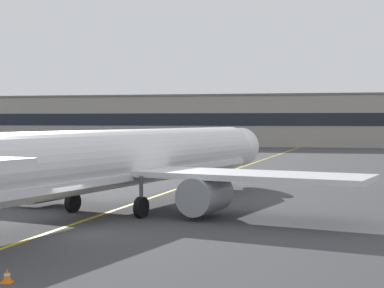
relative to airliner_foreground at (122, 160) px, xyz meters
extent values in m
plane|color=#3D3D3F|center=(0.67, -8.35, -3.37)|extent=(400.00, 400.00, 0.00)
cube|color=yellow|center=(0.67, 21.65, -3.37)|extent=(11.40, 179.68, 0.01)
cylinder|color=white|center=(0.03, 0.14, 0.13)|extent=(12.20, 35.88, 3.80)
cone|color=white|center=(4.60, 18.90, 0.13)|extent=(4.12, 3.38, 3.61)
cube|color=white|center=(0.03, 0.14, -0.91)|extent=(11.45, 33.06, 0.44)
cube|color=black|center=(4.15, 17.05, 0.80)|extent=(3.03, 1.74, 0.60)
cube|color=white|center=(0.18, 0.73, -0.72)|extent=(32.23, 12.23, 0.36)
cylinder|color=gray|center=(-6.08, 1.22, -1.94)|extent=(3.09, 4.04, 2.30)
cylinder|color=black|center=(-5.65, 3.02, -1.94)|extent=(1.94, 0.64, 1.95)
cylinder|color=gray|center=(5.96, -1.71, -1.94)|extent=(3.09, 4.04, 2.30)
cylinder|color=black|center=(6.40, 0.09, -1.94)|extent=(1.94, 0.64, 1.95)
cylinder|color=#4C4C51|center=(3.46, 14.23, -1.89)|extent=(0.24, 0.24, 1.60)
cylinder|color=black|center=(3.46, 14.23, -2.92)|extent=(0.60, 0.97, 0.90)
cylinder|color=#4C4C51|center=(-2.96, -1.19, -1.59)|extent=(0.24, 0.24, 1.60)
cylinder|color=black|center=(-2.96, -1.19, -2.72)|extent=(0.70, 1.36, 1.30)
cylinder|color=#4C4C51|center=(2.09, -2.42, -1.59)|extent=(0.24, 0.24, 1.60)
cylinder|color=black|center=(2.09, -2.42, -2.72)|extent=(0.70, 1.36, 1.30)
cone|color=orange|center=(0.22, 17.19, -3.09)|extent=(0.36, 0.36, 0.55)
cylinder|color=white|center=(0.22, 17.19, -3.07)|extent=(0.23, 0.23, 0.07)
cube|color=orange|center=(0.22, 17.19, -3.35)|extent=(0.44, 0.44, 0.03)
cone|color=orange|center=(1.97, -18.53, -3.09)|extent=(0.36, 0.36, 0.55)
cylinder|color=white|center=(1.97, -18.53, -3.07)|extent=(0.23, 0.23, 0.07)
cube|color=orange|center=(1.97, -18.53, -3.35)|extent=(0.44, 0.44, 0.03)
cube|color=#9E998E|center=(-2.83, 107.86, 2.40)|extent=(154.84, 12.00, 11.54)
cube|color=black|center=(-2.83, 101.81, 2.80)|extent=(148.65, 0.12, 2.80)
cube|color=slate|center=(-2.83, 107.86, 8.37)|extent=(155.24, 12.40, 0.40)
camera|label=1|loc=(13.85, -39.75, 2.65)|focal=59.61mm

